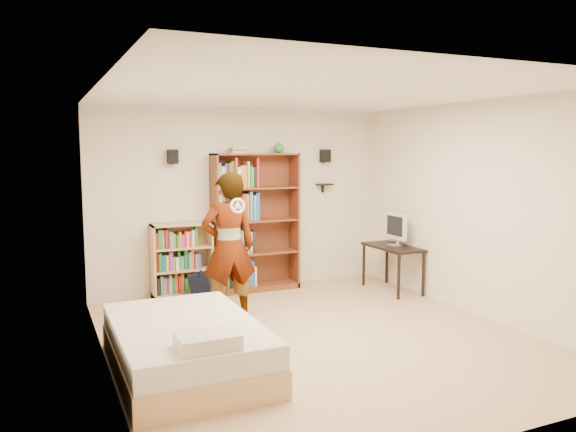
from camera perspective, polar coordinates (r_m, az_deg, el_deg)
name	(u,v)px	position (r m, az deg, el deg)	size (l,w,h in m)	color
ground	(318,338)	(6.45, 3.07, -12.24)	(4.50, 5.00, 0.01)	tan
room_shell	(319,181)	(6.10, 3.17, 3.59)	(4.52, 5.02, 2.71)	beige
crown_molding	(320,96)	(6.12, 3.23, 12.12)	(4.50, 5.00, 0.06)	silver
speaker_left	(173,157)	(8.00, -11.63, 5.93)	(0.14, 0.12, 0.20)	black
speaker_right	(325,156)	(8.85, 3.80, 6.13)	(0.14, 0.12, 0.20)	black
wall_shelf	(325,184)	(8.87, 3.75, 3.22)	(0.25, 0.16, 0.03)	black
tall_bookshelf	(256,222)	(8.34, -3.31, -0.66)	(1.29, 0.38, 2.04)	maroon
low_bookshelf	(182,261)	(8.12, -10.72, -4.48)	(0.85, 0.32, 1.06)	tan
computer_desk	(392,268)	(8.53, 10.56, -5.25)	(0.50, 0.99, 0.68)	black
imac	(395,230)	(8.48, 10.81, -1.36)	(0.10, 0.48, 0.48)	silver
daybed	(186,340)	(5.55, -10.34, -12.30)	(1.31, 2.01, 0.59)	beige
person	(229,247)	(6.88, -6.02, -3.16)	(0.67, 0.44, 1.83)	black
wii_wheel	(238,206)	(6.49, -5.13, 1.04)	(0.18, 0.18, 0.03)	silver
navy_bag	(200,287)	(7.89, -8.89, -7.15)	(0.31, 0.20, 0.42)	black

